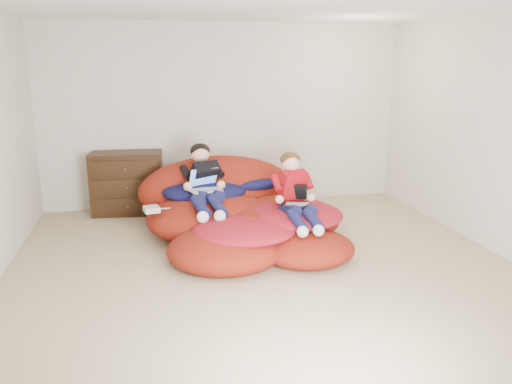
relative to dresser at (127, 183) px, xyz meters
name	(u,v)px	position (x,y,z in m)	size (l,w,h in m)	color
room_shell	(265,248)	(1.36, -2.25, -0.19)	(5.10, 5.10, 2.77)	tan
dresser	(127,183)	(0.00, 0.00, 0.00)	(0.96, 0.56, 0.83)	black
beanbag_pile	(240,214)	(1.30, -1.23, -0.14)	(2.32, 2.41, 0.90)	maroon
cream_pillow	(198,172)	(0.90, -0.45, 0.21)	(0.48, 0.30, 0.30)	#EFE5CF
older_boy	(204,179)	(0.91, -1.09, 0.26)	(0.42, 1.15, 0.68)	black
younger_boy	(295,191)	(1.82, -1.70, 0.22)	(0.36, 0.93, 0.72)	#AC0F16
laptop_white	(205,184)	(0.91, -1.17, 0.21)	(0.39, 0.42, 0.23)	silver
laptop_black	(296,199)	(1.82, -1.72, 0.14)	(0.34, 0.37, 0.20)	black
power_adapter	(152,209)	(0.30, -1.35, 0.01)	(0.16, 0.16, 0.06)	silver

